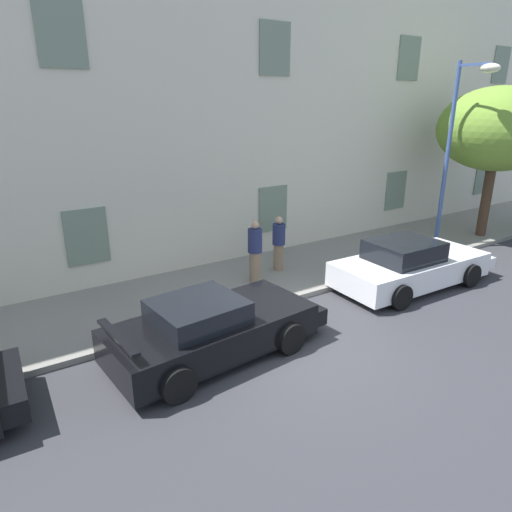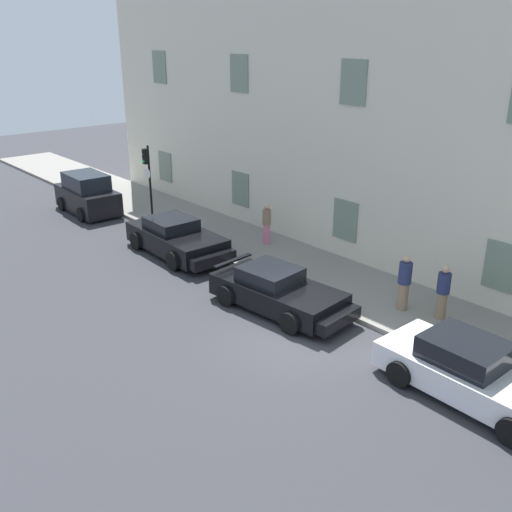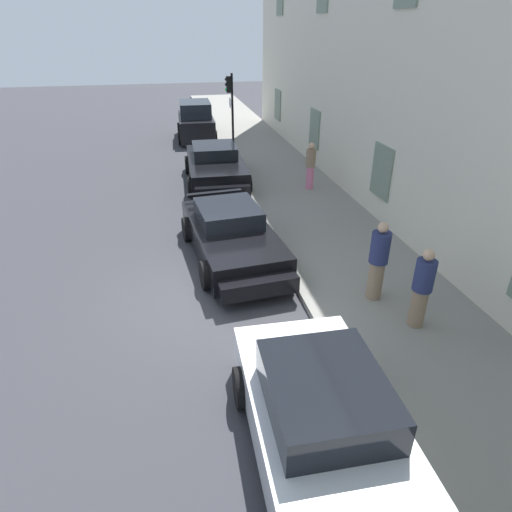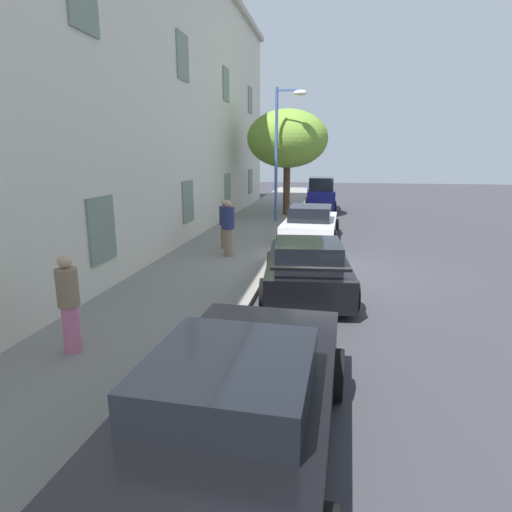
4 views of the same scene
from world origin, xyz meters
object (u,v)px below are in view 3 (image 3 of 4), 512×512
(traffic_light, at_px, (230,99))
(pedestrian_admiring, at_px, (311,165))
(sportscar_red_lead, at_px, (216,168))
(sportscar_white_middle, at_px, (335,451))
(pedestrian_strolling, at_px, (422,288))
(hatchback_parked, at_px, (196,122))
(pedestrian_bystander, at_px, (378,261))
(sportscar_yellow_flank, at_px, (233,239))

(traffic_light, distance_m, pedestrian_admiring, 6.10)
(sportscar_red_lead, xyz_separation_m, sportscar_white_middle, (12.48, -0.11, -0.02))
(pedestrian_strolling, bearing_deg, sportscar_white_middle, -45.13)
(pedestrian_strolling, bearing_deg, hatchback_parked, -171.01)
(sportscar_red_lead, xyz_separation_m, pedestrian_bystander, (8.65, 2.28, 0.42))
(hatchback_parked, distance_m, pedestrian_bystander, 16.30)
(pedestrian_admiring, bearing_deg, pedestrian_bystander, -7.01)
(hatchback_parked, bearing_deg, pedestrian_strolling, 8.99)
(sportscar_white_middle, bearing_deg, sportscar_yellow_flank, -177.81)
(sportscar_white_middle, distance_m, hatchback_parked, 19.96)
(hatchback_parked, height_order, pedestrian_bystander, pedestrian_bystander)
(sportscar_white_middle, xyz_separation_m, pedestrian_strolling, (-2.75, 2.76, 0.38))
(sportscar_red_lead, height_order, pedestrian_admiring, pedestrian_admiring)
(traffic_light, bearing_deg, pedestrian_strolling, 5.89)
(sportscar_red_lead, height_order, traffic_light, traffic_light)
(sportscar_red_lead, bearing_deg, sportscar_yellow_flank, -3.35)
(sportscar_yellow_flank, distance_m, traffic_light, 10.37)
(sportscar_yellow_flank, distance_m, pedestrian_strolling, 4.77)
(sportscar_white_middle, relative_size, pedestrian_strolling, 3.05)
(sportscar_red_lead, height_order, sportscar_yellow_flank, sportscar_red_lead)
(pedestrian_bystander, bearing_deg, sportscar_white_middle, -31.92)
(pedestrian_bystander, bearing_deg, sportscar_yellow_flank, -134.66)
(pedestrian_admiring, bearing_deg, sportscar_yellow_flank, -38.05)
(sportscar_red_lead, height_order, hatchback_parked, hatchback_parked)
(sportscar_red_lead, xyz_separation_m, hatchback_parked, (-7.48, -0.07, 0.24))
(sportscar_red_lead, distance_m, sportscar_white_middle, 12.48)
(sportscar_red_lead, xyz_separation_m, sportscar_yellow_flank, (6.05, -0.35, -0.03))
(sportscar_red_lead, bearing_deg, traffic_light, 162.98)
(sportscar_yellow_flank, height_order, pedestrian_strolling, pedestrian_strolling)
(sportscar_red_lead, height_order, pedestrian_strolling, pedestrian_strolling)
(sportscar_yellow_flank, xyz_separation_m, hatchback_parked, (-13.53, 0.28, 0.27))
(sportscar_white_middle, height_order, traffic_light, traffic_light)
(pedestrian_admiring, xyz_separation_m, pedestrian_bystander, (7.08, -0.87, 0.05))
(sportscar_white_middle, distance_m, traffic_light, 16.67)
(pedestrian_bystander, bearing_deg, traffic_light, -175.29)
(pedestrian_admiring, relative_size, pedestrian_strolling, 0.99)
(sportscar_white_middle, xyz_separation_m, pedestrian_bystander, (-3.83, 2.39, 0.43))
(sportscar_red_lead, bearing_deg, pedestrian_admiring, 63.45)
(sportscar_yellow_flank, bearing_deg, pedestrian_bystander, 45.34)
(hatchback_parked, bearing_deg, sportscar_yellow_flank, -1.21)
(sportscar_yellow_flank, distance_m, sportscar_white_middle, 6.44)
(pedestrian_admiring, bearing_deg, traffic_light, -161.14)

